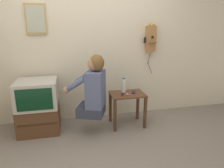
# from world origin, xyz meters

# --- Properties ---
(ground_plane) EXTENTS (14.00, 14.00, 0.00)m
(ground_plane) POSITION_xyz_m (0.00, 0.00, 0.00)
(ground_plane) COLOR slate
(wall_back) EXTENTS (6.80, 0.05, 2.55)m
(wall_back) POSITION_xyz_m (0.00, 1.14, 1.27)
(wall_back) COLOR beige
(wall_back) RESTS_ON ground_plane
(side_table) EXTENTS (0.52, 0.38, 0.52)m
(side_table) POSITION_xyz_m (0.45, 0.69, 0.40)
(side_table) COLOR #51331E
(side_table) RESTS_ON ground_plane
(person) EXTENTS (0.60, 0.52, 0.87)m
(person) POSITION_xyz_m (-0.08, 0.55, 0.69)
(person) COLOR #2D3347
(person) RESTS_ON ground_plane
(tv_stand) EXTENTS (0.58, 0.51, 0.39)m
(tv_stand) POSITION_xyz_m (-0.87, 0.80, 0.20)
(tv_stand) COLOR #51331E
(tv_stand) RESTS_ON ground_plane
(television) EXTENTS (0.56, 0.52, 0.38)m
(television) POSITION_xyz_m (-0.86, 0.78, 0.59)
(television) COLOR #ADA89E
(television) RESTS_ON tv_stand
(wall_phone_antique) EXTENTS (0.20, 0.18, 0.83)m
(wall_phone_antique) POSITION_xyz_m (0.95, 1.06, 1.32)
(wall_phone_antique) COLOR #9E6B3D
(framed_picture) EXTENTS (0.29, 0.03, 0.43)m
(framed_picture) POSITION_xyz_m (-0.82, 1.10, 1.61)
(framed_picture) COLOR tan
(cell_phone_held) EXTENTS (0.10, 0.14, 0.01)m
(cell_phone_held) POSITION_xyz_m (0.36, 0.64, 0.53)
(cell_phone_held) COLOR maroon
(cell_phone_held) RESTS_ON side_table
(cell_phone_spare) EXTENTS (0.10, 0.14, 0.01)m
(cell_phone_spare) POSITION_xyz_m (0.56, 0.71, 0.53)
(cell_phone_spare) COLOR black
(cell_phone_spare) RESTS_ON side_table
(water_bottle) EXTENTS (0.07, 0.07, 0.23)m
(water_bottle) POSITION_xyz_m (0.42, 0.77, 0.63)
(water_bottle) COLOR silver
(water_bottle) RESTS_ON side_table
(toothbrush) EXTENTS (0.16, 0.08, 0.02)m
(toothbrush) POSITION_xyz_m (0.48, 0.59, 0.53)
(toothbrush) COLOR #D83F4C
(toothbrush) RESTS_ON side_table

